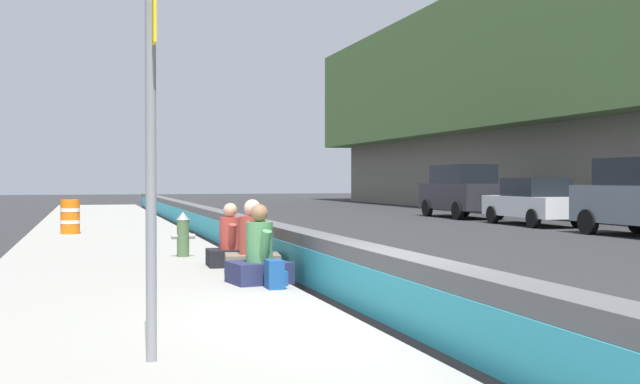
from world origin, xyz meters
TOP-DOWN VIEW (x-y plane):
  - ground_plane at (0.00, 0.00)m, footprint 160.00×160.00m
  - sidewalk_strip at (0.00, 2.65)m, footprint 80.00×4.40m
  - jersey_barrier at (0.00, 0.00)m, footprint 76.00×0.45m
  - route_sign_post at (-1.32, 2.74)m, footprint 0.44×0.09m
  - fire_hydrant at (7.36, 1.46)m, footprint 0.26×0.46m
  - seated_person_foreground at (3.16, 0.85)m, footprint 0.83×0.93m
  - seated_person_middle at (4.22, 0.73)m, footprint 0.84×0.95m
  - seated_person_rear at (5.46, 0.86)m, footprint 0.71×0.81m
  - backpack at (2.53, 0.76)m, footprint 0.32×0.28m
  - construction_barrel at (14.67, 3.71)m, footprint 0.54×0.54m
  - parked_car_fourth at (16.34, -12.13)m, footprint 4.55×2.05m
  - parked_car_midline at (22.04, -12.19)m, footprint 4.84×2.14m

SIDE VIEW (x-z plane):
  - ground_plane at x=0.00m, z-range 0.00..0.00m
  - sidewalk_strip at x=0.00m, z-range 0.00..0.14m
  - backpack at x=2.53m, z-range 0.13..0.53m
  - jersey_barrier at x=0.00m, z-range 0.00..0.85m
  - seated_person_rear at x=5.46m, z-range -0.07..1.04m
  - seated_person_foreground at x=3.16m, z-range -0.08..1.08m
  - seated_person_middle at x=4.22m, z-range -0.08..1.11m
  - fire_hydrant at x=7.36m, z-range 0.15..1.03m
  - construction_barrel at x=14.67m, z-range 0.14..1.09m
  - parked_car_fourth at x=16.34m, z-range 0.01..1.72m
  - parked_car_midline at x=22.04m, z-range 0.04..2.32m
  - route_sign_post at x=-1.32m, z-range 0.41..4.01m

